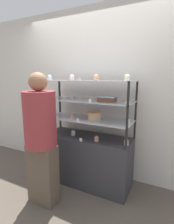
# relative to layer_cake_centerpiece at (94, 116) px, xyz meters

# --- Properties ---
(ground_plane) EXTENTS (20.00, 20.00, 0.00)m
(ground_plane) POSITION_rel_layer_cake_centerpiece_xyz_m (-0.12, 0.01, -1.04)
(ground_plane) COLOR brown
(back_wall) EXTENTS (8.00, 0.05, 2.60)m
(back_wall) POSITION_rel_layer_cake_centerpiece_xyz_m (-0.12, 0.40, 0.26)
(back_wall) COLOR silver
(back_wall) RESTS_ON ground_plane
(display_base) EXTENTS (1.27, 0.48, 0.73)m
(display_base) POSITION_rel_layer_cake_centerpiece_xyz_m (-0.12, 0.01, -0.68)
(display_base) COLOR #333338
(display_base) RESTS_ON ground_plane
(display_riser_lower) EXTENTS (1.27, 0.48, 0.26)m
(display_riser_lower) POSITION_rel_layer_cake_centerpiece_xyz_m (-0.12, 0.01, -0.07)
(display_riser_lower) COLOR black
(display_riser_lower) RESTS_ON display_base
(display_riser_middle) EXTENTS (1.27, 0.48, 0.26)m
(display_riser_middle) POSITION_rel_layer_cake_centerpiece_xyz_m (-0.12, 0.01, 0.19)
(display_riser_middle) COLOR black
(display_riser_middle) RESTS_ON display_riser_lower
(display_riser_upper) EXTENTS (1.27, 0.48, 0.26)m
(display_riser_upper) POSITION_rel_layer_cake_centerpiece_xyz_m (-0.12, 0.01, 0.46)
(display_riser_upper) COLOR black
(display_riser_upper) RESTS_ON display_riser_middle
(layer_cake_centerpiece) EXTENTS (0.19, 0.19, 0.11)m
(layer_cake_centerpiece) POSITION_rel_layer_cake_centerpiece_xyz_m (0.00, 0.00, 0.00)
(layer_cake_centerpiece) COLOR #DBBC84
(layer_cake_centerpiece) RESTS_ON display_riser_lower
(sheet_cake_frosted) EXTENTS (0.22, 0.14, 0.07)m
(sheet_cake_frosted) POSITION_rel_layer_cake_centerpiece_xyz_m (0.19, -0.04, 0.24)
(sheet_cake_frosted) COLOR brown
(sheet_cake_frosted) RESTS_ON display_riser_middle
(cupcake_0) EXTENTS (0.06, 0.06, 0.07)m
(cupcake_0) POSITION_rel_layer_cake_centerpiece_xyz_m (-0.71, -0.10, -0.28)
(cupcake_0) COLOR #CCB28C
(cupcake_0) RESTS_ON display_base
(cupcake_1) EXTENTS (0.06, 0.06, 0.07)m
(cupcake_1) POSITION_rel_layer_cake_centerpiece_xyz_m (-0.32, -0.04, -0.28)
(cupcake_1) COLOR white
(cupcake_1) RESTS_ON display_base
(cupcake_2) EXTENTS (0.06, 0.06, 0.07)m
(cupcake_2) POSITION_rel_layer_cake_centerpiece_xyz_m (0.08, -0.10, -0.28)
(cupcake_2) COLOR #CCB28C
(cupcake_2) RESTS_ON display_base
(cupcake_3) EXTENTS (0.06, 0.06, 0.07)m
(cupcake_3) POSITION_rel_layer_cake_centerpiece_xyz_m (0.47, -0.06, -0.28)
(cupcake_3) COLOR beige
(cupcake_3) RESTS_ON display_base
(price_tag_0) EXTENTS (0.04, 0.00, 0.04)m
(price_tag_0) POSITION_rel_layer_cake_centerpiece_xyz_m (-0.10, -0.21, -0.30)
(price_tag_0) COLOR white
(price_tag_0) RESTS_ON display_base
(cupcake_4) EXTENTS (0.05, 0.05, 0.07)m
(cupcake_4) POSITION_rel_layer_cake_centerpiece_xyz_m (-0.72, -0.08, -0.02)
(cupcake_4) COLOR white
(cupcake_4) RESTS_ON display_riser_lower
(cupcake_5) EXTENTS (0.05, 0.05, 0.07)m
(cupcake_5) POSITION_rel_layer_cake_centerpiece_xyz_m (-0.31, -0.06, -0.02)
(cupcake_5) COLOR beige
(cupcake_5) RESTS_ON display_riser_lower
(cupcake_6) EXTENTS (0.05, 0.05, 0.07)m
(cupcake_6) POSITION_rel_layer_cake_centerpiece_xyz_m (0.47, -0.04, -0.02)
(cupcake_6) COLOR white
(cupcake_6) RESTS_ON display_riser_lower
(price_tag_1) EXTENTS (0.04, 0.00, 0.04)m
(price_tag_1) POSITION_rel_layer_cake_centerpiece_xyz_m (-0.14, -0.21, -0.03)
(price_tag_1) COLOR white
(price_tag_1) RESTS_ON display_riser_lower
(cupcake_7) EXTENTS (0.06, 0.06, 0.07)m
(cupcake_7) POSITION_rel_layer_cake_centerpiece_xyz_m (-0.69, -0.04, 0.25)
(cupcake_7) COLOR beige
(cupcake_7) RESTS_ON display_riser_middle
(cupcake_8) EXTENTS (0.06, 0.06, 0.07)m
(cupcake_8) POSITION_rel_layer_cake_centerpiece_xyz_m (-0.33, -0.03, 0.25)
(cupcake_8) COLOR beige
(cupcake_8) RESTS_ON display_riser_middle
(cupcake_9) EXTENTS (0.06, 0.06, 0.07)m
(cupcake_9) POSITION_rel_layer_cake_centerpiece_xyz_m (0.47, -0.09, 0.25)
(cupcake_9) COLOR beige
(cupcake_9) RESTS_ON display_riser_middle
(price_tag_2) EXTENTS (0.04, 0.00, 0.04)m
(price_tag_2) POSITION_rel_layer_cake_centerpiece_xyz_m (0.03, -0.21, 0.23)
(price_tag_2) COLOR white
(price_tag_2) RESTS_ON display_riser_middle
(cupcake_10) EXTENTS (0.06, 0.06, 0.08)m
(cupcake_10) POSITION_rel_layer_cake_centerpiece_xyz_m (-0.70, -0.05, 0.51)
(cupcake_10) COLOR beige
(cupcake_10) RESTS_ON display_riser_upper
(cupcake_11) EXTENTS (0.06, 0.06, 0.08)m
(cupcake_11) POSITION_rel_layer_cake_centerpiece_xyz_m (-0.30, -0.09, 0.51)
(cupcake_11) COLOR beige
(cupcake_11) RESTS_ON display_riser_upper
(cupcake_12) EXTENTS (0.06, 0.06, 0.08)m
(cupcake_12) POSITION_rel_layer_cake_centerpiece_xyz_m (0.06, -0.09, 0.51)
(cupcake_12) COLOR #CCB28C
(cupcake_12) RESTS_ON display_riser_upper
(cupcake_13) EXTENTS (0.06, 0.06, 0.08)m
(cupcake_13) POSITION_rel_layer_cake_centerpiece_xyz_m (0.46, -0.10, 0.51)
(cupcake_13) COLOR white
(cupcake_13) RESTS_ON display_riser_upper
(price_tag_3) EXTENTS (0.04, 0.00, 0.04)m
(price_tag_3) POSITION_rel_layer_cake_centerpiece_xyz_m (-0.12, -0.21, 0.50)
(price_tag_3) COLOR white
(price_tag_3) RESTS_ON display_riser_upper
(customer_figure) EXTENTS (0.38, 0.38, 1.62)m
(customer_figure) POSITION_rel_layer_cake_centerpiece_xyz_m (-0.42, -0.61, -0.18)
(customer_figure) COLOR brown
(customer_figure) RESTS_ON ground_plane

